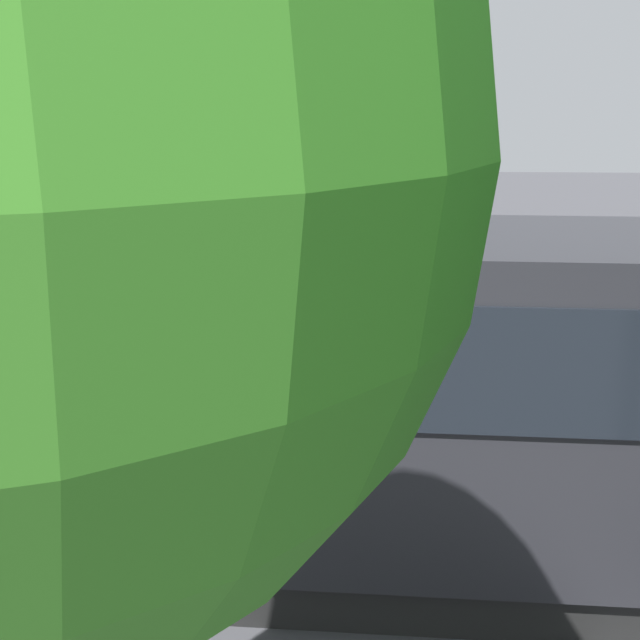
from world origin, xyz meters
The scene contains 13 objects.
ground_plane centered at (0.00, 0.00, 0.00)m, with size 80.00×80.00×0.00m, color #424247.
tour_bus centered at (-1.30, 4.36, 1.64)m, with size 9.17×2.79×3.25m.
spectator_far_left centered at (-1.93, 1.43, 1.07)m, with size 0.57×0.33×1.78m.
spectator_left centered at (-0.99, 1.53, 1.05)m, with size 0.58×0.34×1.76m.
spectator_centre centered at (0.36, 1.25, 1.00)m, with size 0.57×0.39×1.69m.
parked_motorcycle_silver centered at (-2.49, 2.06, 0.48)m, with size 2.05×0.58×0.99m.
parked_motorcycle_dark centered at (0.57, 1.82, 0.48)m, with size 2.05×0.58×0.99m.
stunt_motorcycle centered at (4.29, -3.20, 0.96)m, with size 1.89×1.19×1.56m.
traffic_cone centered at (2.38, -4.18, 0.30)m, with size 0.34×0.34×0.63m.
bay_line_a centered at (-3.28, -0.69, 0.00)m, with size 0.12×4.16×0.01m.
bay_line_b centered at (-0.58, -0.69, 0.00)m, with size 0.12×3.93×0.01m.
bay_line_c centered at (2.12, -0.69, 0.00)m, with size 0.12×4.00×0.01m.
bay_line_d centered at (4.82, -0.69, 0.00)m, with size 0.12×3.55×0.01m.
Camera 1 is at (-0.19, 11.64, 4.41)m, focal length 46.89 mm.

